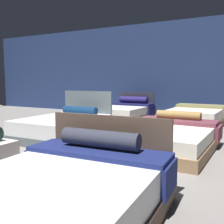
{
  "coord_description": "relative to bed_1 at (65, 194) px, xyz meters",
  "views": [
    {
      "loc": [
        2.62,
        -4.6,
        1.3
      ],
      "look_at": [
        -0.04,
        0.39,
        0.64
      ],
      "focal_mm": 42.3,
      "sensor_mm": 36.0,
      "label": 1
    }
  ],
  "objects": [
    {
      "name": "showroom_back_wall",
      "position": [
        -1.14,
        7.9,
        1.49
      ],
      "size": [
        18.0,
        0.06,
        3.5
      ],
      "primitive_type": "cube",
      "color": "navy",
      "rests_on": "ground_plane"
    },
    {
      "name": "bed_4",
      "position": [
        -2.27,
        6.09,
        -0.0
      ],
      "size": [
        1.52,
        2.1,
        0.9
      ],
      "rotation": [
        0.0,
        0.0,
        -0.02
      ],
      "color": "#2C2A36",
      "rests_on": "ground_plane"
    },
    {
      "name": "bed_2",
      "position": [
        -2.34,
        2.95,
        -0.01
      ],
      "size": [
        1.54,
        2.14,
        1.05
      ],
      "rotation": [
        0.0,
        0.0,
        0.01
      ],
      "color": "#4E585C",
      "rests_on": "ground_plane"
    },
    {
      "name": "bed_3",
      "position": [
        0.09,
        2.97,
        -0.03
      ],
      "size": [
        1.74,
        2.18,
        0.67
      ],
      "rotation": [
        0.0,
        0.0,
        -0.03
      ],
      "color": "#8D6C4C",
      "rests_on": "ground_plane"
    },
    {
      "name": "bed_1",
      "position": [
        0.0,
        0.0,
        0.0
      ],
      "size": [
        1.75,
        2.03,
        0.89
      ],
      "rotation": [
        0.0,
        0.0,
        0.04
      ],
      "color": "brown",
      "rests_on": "ground_plane"
    },
    {
      "name": "ground_plane",
      "position": [
        -1.14,
        2.75,
        -0.27
      ],
      "size": [
        18.0,
        18.0,
        0.02
      ],
      "primitive_type": "cube",
      "color": "gray"
    },
    {
      "name": "bed_5",
      "position": [
        0.05,
        6.0,
        -0.0
      ],
      "size": [
        1.59,
        2.05,
        0.58
      ],
      "rotation": [
        0.0,
        0.0,
        -0.05
      ],
      "color": "brown",
      "rests_on": "ground_plane"
    }
  ]
}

